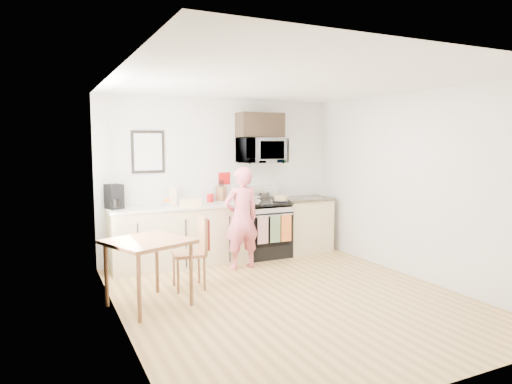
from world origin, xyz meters
name	(u,v)px	position (x,y,z in m)	size (l,w,h in m)	color
floor	(290,297)	(0.00, 0.00, 0.00)	(4.60, 4.60, 0.00)	olive
back_wall	(221,179)	(0.00, 2.30, 1.30)	(4.00, 0.04, 2.60)	white
front_wall	(445,223)	(0.00, -2.30, 1.30)	(4.00, 0.04, 2.60)	white
left_wall	(119,202)	(-2.00, 0.00, 1.30)	(0.04, 4.60, 2.60)	white
right_wall	(416,185)	(2.00, 0.00, 1.30)	(0.04, 4.60, 2.60)	white
ceiling	(292,82)	(0.00, 0.00, 2.60)	(4.00, 4.60, 0.04)	white
window	(111,172)	(-1.96, 0.80, 1.55)	(0.06, 1.40, 1.50)	white
cabinet_left	(180,237)	(-0.80, 2.00, 0.45)	(2.10, 0.60, 0.90)	#D0BB85
countertop_left	(180,207)	(-0.80, 2.00, 0.92)	(2.14, 0.64, 0.04)	beige
cabinet_right	(304,225)	(1.43, 2.00, 0.45)	(0.84, 0.60, 0.90)	#D0BB85
countertop_right	(304,199)	(1.43, 2.00, 0.92)	(0.88, 0.64, 0.04)	black
range	(264,230)	(0.63, 1.98, 0.44)	(0.76, 0.70, 1.16)	black
microwave	(261,151)	(0.63, 2.08, 1.76)	(0.76, 0.51, 0.42)	#B4B5B9
upper_cabinet	(260,125)	(0.63, 2.12, 2.18)	(0.76, 0.35, 0.40)	black
wall_art	(148,152)	(-1.20, 2.28, 1.75)	(0.50, 0.04, 0.65)	black
wall_trivet	(224,178)	(0.05, 2.28, 1.30)	(0.20, 0.02, 0.20)	#A80F0E
person	(242,218)	(-0.01, 1.45, 0.77)	(0.56, 0.37, 1.54)	#BB3347
dining_table	(148,247)	(-1.63, 0.45, 0.69)	(0.94, 0.94, 0.79)	brown
chair	(199,242)	(-0.88, 0.86, 0.61)	(0.48, 0.44, 0.94)	brown
knife_block	(221,194)	(-0.03, 2.22, 1.06)	(0.11, 0.15, 0.23)	brown
utensil_crock	(210,194)	(-0.25, 2.15, 1.07)	(0.11, 0.11, 0.32)	#A80F0E
fruit_bowl	(170,202)	(-0.92, 2.14, 0.98)	(0.23, 0.23, 0.10)	white
milk_carton	(173,196)	(-0.88, 2.08, 1.08)	(0.10, 0.10, 0.27)	tan
coffee_maker	(114,197)	(-1.75, 2.06, 1.11)	(0.27, 0.32, 0.35)	black
bread_bag	(190,203)	(-0.69, 1.81, 1.00)	(0.31, 0.14, 0.11)	tan
cake	(281,198)	(0.89, 1.87, 0.97)	(0.29, 0.29, 0.10)	black
kettle	(247,195)	(0.35, 2.04, 1.03)	(0.20, 0.20, 0.25)	white
pot	(255,200)	(0.38, 1.80, 0.98)	(0.20, 0.35, 0.10)	#B4B5B9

